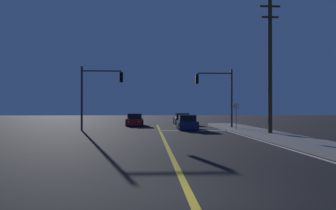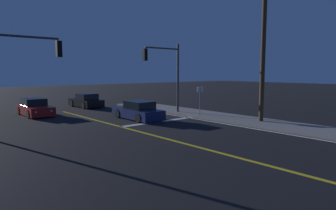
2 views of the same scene
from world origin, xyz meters
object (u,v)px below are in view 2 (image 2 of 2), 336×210
(car_lead_oncoming_navy, at_px, (138,111))
(street_sign_corner, at_px, (200,96))
(utility_pole_right, at_px, (263,44))
(car_far_approaching_black, at_px, (86,101))
(car_side_waiting_red, at_px, (35,108))
(traffic_signal_far_left, at_px, (18,65))
(traffic_signal_near_right, at_px, (166,68))

(car_lead_oncoming_navy, xyz_separation_m, street_sign_corner, (4.00, -2.38, 1.03))
(car_lead_oncoming_navy, bearing_deg, utility_pole_right, -49.63)
(car_lead_oncoming_navy, relative_size, car_far_approaching_black, 1.09)
(car_side_waiting_red, bearing_deg, street_sign_corner, 134.61)
(car_far_approaching_black, distance_m, traffic_signal_far_left, 13.89)
(car_side_waiting_red, distance_m, utility_pole_right, 17.83)
(car_lead_oncoming_navy, xyz_separation_m, utility_pole_right, (5.40, -6.71, 4.64))
(traffic_signal_near_right, bearing_deg, street_sign_corner, 108.81)
(car_lead_oncoming_navy, height_order, utility_pole_right, utility_pole_right)
(car_far_approaching_black, xyz_separation_m, traffic_signal_near_right, (2.60, -9.06, 3.17))
(car_far_approaching_black, distance_m, traffic_signal_near_right, 9.95)
(car_far_approaching_black, distance_m, utility_pole_right, 17.56)
(car_lead_oncoming_navy, bearing_deg, traffic_signal_near_right, 9.41)
(car_lead_oncoming_navy, xyz_separation_m, traffic_signal_near_right, (3.04, 0.42, 3.17))
(utility_pole_right, bearing_deg, traffic_signal_far_left, 157.03)
(car_lead_oncoming_navy, relative_size, utility_pole_right, 0.46)
(car_side_waiting_red, bearing_deg, traffic_signal_near_right, 141.65)
(car_lead_oncoming_navy, xyz_separation_m, car_side_waiting_red, (-5.11, 6.92, -0.00))
(utility_pole_right, xyz_separation_m, street_sign_corner, (-1.40, 4.33, -3.61))
(car_lead_oncoming_navy, distance_m, street_sign_corner, 4.76)
(car_side_waiting_red, height_order, street_sign_corner, street_sign_corner)
(street_sign_corner, bearing_deg, traffic_signal_far_left, 173.41)
(utility_pole_right, bearing_deg, street_sign_corner, 107.91)
(car_side_waiting_red, xyz_separation_m, utility_pole_right, (10.51, -13.63, 4.64))
(car_far_approaching_black, bearing_deg, street_sign_corner, -74.26)
(street_sign_corner, bearing_deg, car_far_approaching_black, 106.70)
(car_far_approaching_black, relative_size, traffic_signal_near_right, 0.75)
(car_side_waiting_red, xyz_separation_m, street_sign_corner, (9.11, -9.30, 1.03))
(traffic_signal_near_right, xyz_separation_m, street_sign_corner, (0.95, -2.80, -2.14))
(utility_pole_right, distance_m, street_sign_corner, 5.81)
(traffic_signal_far_left, relative_size, utility_pole_right, 0.56)
(traffic_signal_near_right, bearing_deg, car_far_approaching_black, -73.96)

